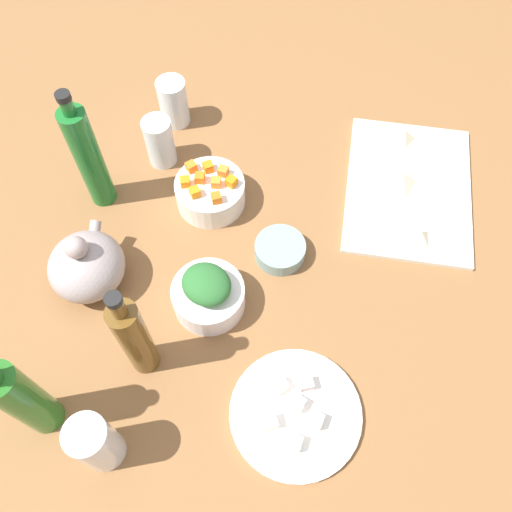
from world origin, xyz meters
The scene contains 32 objects.
tabletop centered at (0.00, 0.00, 1.50)cm, with size 190.00×190.00×3.00cm, color brown.
cutting_board centered at (22.14, -28.46, 3.50)cm, with size 34.12×24.79×1.00cm, color silver.
plate_tofu centered at (-25.82, -9.75, 3.60)cm, with size 21.47×21.47×1.20cm, color white.
bowl_greens centered at (-8.02, 7.40, 5.76)cm, with size 12.84×12.84×5.53cm, color white.
bowl_carrots centered at (14.27, 10.89, 5.91)cm, with size 13.65×13.65×5.82cm, color white.
bowl_small_side centered at (3.71, -4.07, 4.67)cm, with size 9.57×9.57×3.35cm, color #7D9D99.
teapot centered at (-5.89, 29.54, 8.25)cm, with size 15.59×13.51×13.60cm.
bottle_0 centered at (12.69, 32.61, 15.21)cm, with size 5.01×5.01×27.64cm.
bottle_1 centered at (-31.24, 30.11, 13.92)cm, with size 5.52×5.52×25.23cm.
bottle_2 centered at (-19.91, 16.40, 13.71)cm, with size 4.82×4.82×25.13cm.
drinking_glass_0 centered at (34.93, 22.24, 8.38)cm, with size 6.21×6.21×10.75cm, color white.
drinking_glass_1 centered at (-35.23, 19.33, 9.48)cm, with size 6.42×6.42×12.96cm, color white.
drinking_glass_2 centered at (23.73, 22.76, 8.48)cm, with size 5.88×5.88×10.95cm, color white.
carrot_cube_0 centered at (10.50, 8.84, 9.72)cm, with size 1.80×1.80×1.80cm, color orange.
carrot_cube_1 centered at (11.31, 13.08, 9.72)cm, with size 1.80×1.80×1.80cm, color orange.
carrot_cube_2 centered at (14.73, 12.75, 9.72)cm, with size 1.80×1.80×1.80cm, color orange.
carrot_cube_3 centered at (16.87, 8.55, 9.72)cm, with size 1.80×1.80×1.80cm, color orange.
carrot_cube_4 centered at (14.62, 6.61, 9.72)cm, with size 1.80×1.80×1.80cm, color orange.
carrot_cube_5 centered at (17.58, 11.63, 9.72)cm, with size 1.80×1.80×1.80cm, color orange.
carrot_cube_6 centered at (17.18, 14.91, 9.72)cm, with size 1.80×1.80×1.80cm, color orange.
carrot_cube_7 centered at (14.05, 9.48, 9.72)cm, with size 1.80×1.80×1.80cm, color orange.
carrot_cube_8 centered at (13.45, 15.33, 9.72)cm, with size 1.80×1.80×1.80cm, color orange.
chopped_greens_mound centered at (-8.02, 7.40, 10.73)cm, with size 8.80×7.83×4.40cm, color #2B672E.
tofu_cube_0 centered at (-21.14, -10.92, 5.30)cm, with size 2.20×2.20×2.20cm, color white.
tofu_cube_1 centered at (-26.85, -12.99, 5.30)cm, with size 2.20×2.20×2.20cm, color #EEE5CA.
tofu_cube_2 centered at (-22.05, -6.74, 5.30)cm, with size 2.20×2.20×2.20cm, color white.
tofu_cube_3 centered at (-30.65, -9.95, 5.30)cm, with size 2.20×2.20×2.20cm, color white.
tofu_cube_4 centered at (-28.03, -5.87, 5.30)cm, with size 2.20×2.20×2.20cm, color silver.
tofu_cube_5 centered at (-24.60, -9.85, 5.30)cm, with size 2.20×2.20×2.20cm, color white.
dumpling_0 centered at (9.94, -30.01, 5.29)cm, with size 4.24×3.92×2.57cm, color beige.
dumpling_1 centered at (34.73, -27.24, 5.36)cm, with size 4.19×3.64×2.71cm, color beige.
dumpling_2 centered at (23.05, -26.76, 5.31)cm, with size 5.64×4.91×2.63cm, color beige.
Camera 1 is at (-47.06, -6.02, 91.87)cm, focal length 37.71 mm.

